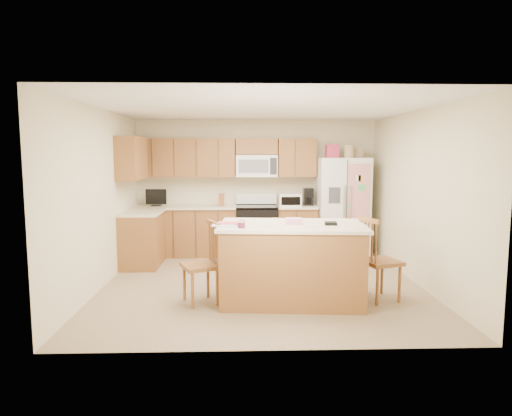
{
  "coord_description": "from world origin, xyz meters",
  "views": [
    {
      "loc": [
        -0.29,
        -6.42,
        1.88
      ],
      "look_at": [
        -0.07,
        0.35,
        1.07
      ],
      "focal_mm": 32.0,
      "sensor_mm": 36.0,
      "label": 1
    }
  ],
  "objects_px": {
    "windsor_chair_right": "(378,261)",
    "refrigerator": "(342,206)",
    "island": "(292,263)",
    "windsor_chair_left": "(202,265)",
    "windsor_chair_back": "(288,253)",
    "stove": "(257,230)"
  },
  "relations": [
    {
      "from": "island",
      "to": "windsor_chair_left",
      "type": "distance_m",
      "value": 1.13
    },
    {
      "from": "windsor_chair_left",
      "to": "refrigerator",
      "type": "bearing_deg",
      "value": 48.69
    },
    {
      "from": "refrigerator",
      "to": "island",
      "type": "relative_size",
      "value": 1.04
    },
    {
      "from": "island",
      "to": "windsor_chair_right",
      "type": "relative_size",
      "value": 1.82
    },
    {
      "from": "windsor_chair_left",
      "to": "windsor_chair_back",
      "type": "relative_size",
      "value": 1.05
    },
    {
      "from": "stove",
      "to": "island",
      "type": "relative_size",
      "value": 0.58
    },
    {
      "from": "refrigerator",
      "to": "island",
      "type": "xyz_separation_m",
      "value": [
        -1.22,
        -2.65,
        -0.42
      ]
    },
    {
      "from": "refrigerator",
      "to": "windsor_chair_right",
      "type": "height_order",
      "value": "refrigerator"
    },
    {
      "from": "windsor_chair_left",
      "to": "island",
      "type": "bearing_deg",
      "value": 1.02
    },
    {
      "from": "island",
      "to": "stove",
      "type": "bearing_deg",
      "value": 97.34
    },
    {
      "from": "stove",
      "to": "windsor_chair_right",
      "type": "relative_size",
      "value": 1.05
    },
    {
      "from": "windsor_chair_back",
      "to": "windsor_chair_right",
      "type": "xyz_separation_m",
      "value": [
        1.08,
        -0.71,
        0.04
      ]
    },
    {
      "from": "island",
      "to": "windsor_chair_left",
      "type": "xyz_separation_m",
      "value": [
        -1.13,
        -0.02,
        -0.02
      ]
    },
    {
      "from": "windsor_chair_right",
      "to": "windsor_chair_back",
      "type": "bearing_deg",
      "value": 146.87
    },
    {
      "from": "island",
      "to": "windsor_chair_right",
      "type": "bearing_deg",
      "value": 1.32
    },
    {
      "from": "stove",
      "to": "island",
      "type": "bearing_deg",
      "value": -82.66
    },
    {
      "from": "island",
      "to": "windsor_chair_left",
      "type": "relative_size",
      "value": 1.89
    },
    {
      "from": "windsor_chair_right",
      "to": "refrigerator",
      "type": "bearing_deg",
      "value": 87.82
    },
    {
      "from": "stove",
      "to": "windsor_chair_left",
      "type": "bearing_deg",
      "value": -105.88
    },
    {
      "from": "stove",
      "to": "island",
      "type": "xyz_separation_m",
      "value": [
        0.35,
        -2.72,
        0.03
      ]
    },
    {
      "from": "refrigerator",
      "to": "windsor_chair_left",
      "type": "bearing_deg",
      "value": -131.31
    },
    {
      "from": "stove",
      "to": "windsor_chair_right",
      "type": "distance_m",
      "value": 3.07
    }
  ]
}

